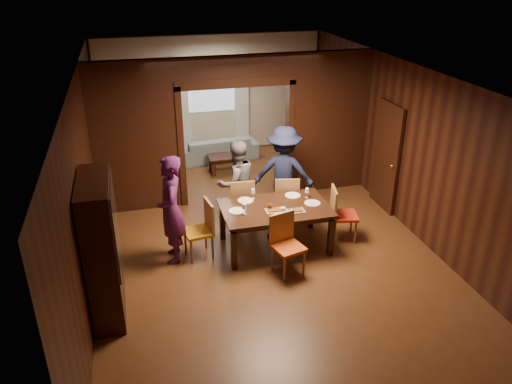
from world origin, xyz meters
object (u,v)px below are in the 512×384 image
object	(u,v)px
dining_table	(275,227)
hutch	(102,249)
chair_left	(198,230)
person_purple	(171,210)
chair_far_r	(286,199)
person_grey	(237,183)
chair_near	(288,246)
chair_far_l	(241,202)
person_navy	(284,172)
sofa	(217,148)
chair_right	(344,214)
coffee_table	(226,164)

from	to	relation	value
dining_table	hutch	distance (m)	2.99
chair_left	person_purple	bearing A→B (deg)	-102.35
dining_table	chair_far_r	bearing A→B (deg)	61.04
person_grey	chair_left	xyz separation A→B (m)	(-0.86, -0.96, -0.32)
chair_near	chair_far_r	bearing A→B (deg)	58.16
chair_left	chair_far_l	bearing A→B (deg)	124.20
person_purple	person_navy	world-z (taller)	person_purple
chair_near	sofa	bearing A→B (deg)	76.54
sofa	chair_far_l	size ratio (longest dim) A/B	2.02
chair_right	person_grey	bearing A→B (deg)	71.04
dining_table	chair_left	xyz separation A→B (m)	(-1.30, 0.04, 0.10)
chair_near	dining_table	bearing A→B (deg)	72.52
person_navy	coffee_table	xyz separation A→B (m)	(-0.63, 2.37, -0.69)
coffee_table	chair_far_r	bearing A→B (deg)	-77.45
person_purple	hutch	bearing A→B (deg)	-39.49
person_purple	chair_far_l	bearing A→B (deg)	124.85
coffee_table	sofa	bearing A→B (deg)	93.75
chair_near	chair_left	bearing A→B (deg)	131.28
coffee_table	chair_far_r	world-z (taller)	chair_far_r
person_purple	hutch	xyz separation A→B (m)	(-1.02, -1.11, 0.10)
chair_far_l	chair_near	size ratio (longest dim) A/B	1.00
chair_left	hutch	bearing A→B (deg)	-61.32
sofa	chair_far_l	bearing A→B (deg)	81.81
chair_right	chair_far_l	size ratio (longest dim) A/B	1.00
sofa	person_grey	bearing A→B (deg)	80.83
dining_table	chair_far_r	xyz separation A→B (m)	(0.44, 0.79, 0.10)
person_purple	coffee_table	distance (m)	3.79
person_navy	chair_near	world-z (taller)	person_navy
coffee_table	chair_near	size ratio (longest dim) A/B	0.82
dining_table	hutch	world-z (taller)	hutch
coffee_table	chair_left	distance (m)	3.61
chair_far_r	hutch	xyz separation A→B (m)	(-3.17, -1.83, 0.52)
person_grey	chair_far_r	world-z (taller)	person_grey
dining_table	chair_far_l	bearing A→B (deg)	113.67
person_purple	sofa	distance (m)	4.54
person_navy	chair_right	xyz separation A→B (m)	(0.76, -1.11, -0.40)
chair_right	chair_left	bearing A→B (deg)	101.05
chair_near	chair_far_l	bearing A→B (deg)	86.59
person_grey	chair_right	size ratio (longest dim) A/B	1.67
dining_table	hutch	bearing A→B (deg)	-159.07
person_purple	person_navy	xyz separation A→B (m)	(2.19, 1.01, -0.01)
sofa	chair_far_l	world-z (taller)	chair_far_l
dining_table	chair_far_r	size ratio (longest dim) A/B	1.85
chair_near	coffee_table	bearing A→B (deg)	76.20
person_purple	dining_table	size ratio (longest dim) A/B	1.00
coffee_table	hutch	world-z (taller)	hutch
chair_left	chair_far_r	xyz separation A→B (m)	(1.74, 0.75, 0.00)
coffee_table	hutch	distance (m)	5.24
coffee_table	chair_far_r	distance (m)	2.74
person_grey	chair_near	xyz separation A→B (m)	(0.41, -1.80, -0.32)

